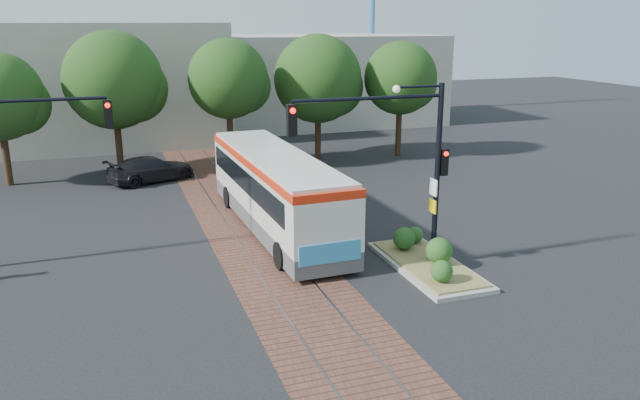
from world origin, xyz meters
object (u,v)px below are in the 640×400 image
Objects in this scene: traffic_island at (427,258)px; signal_pole_main at (405,149)px; parked_car at (151,169)px; city_bus at (276,187)px; signal_pole_left at (4,155)px.

traffic_island is 3.95m from signal_pole_main.
parked_car is at bearing 114.46° from signal_pole_main.
signal_pole_main is (2.79, -5.59, 2.43)m from city_bus.
parked_car is at bearing 62.90° from signal_pole_left.
city_bus is 9.71m from signal_pole_left.
city_bus is at bearing -177.38° from parked_car.
traffic_island is at bearing -5.36° from signal_pole_main.
traffic_island is at bearing -173.35° from parked_car.
signal_pole_main reaches higher than city_bus.
signal_pole_left reaches higher than city_bus.
parked_car is (-7.87, 15.28, 0.33)m from traffic_island.
city_bus reaches higher than parked_car.
traffic_island is 0.87× the size of signal_pole_left.
city_bus is at bearing 123.43° from traffic_island.
signal_pole_left is at bearing -177.02° from city_bus.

